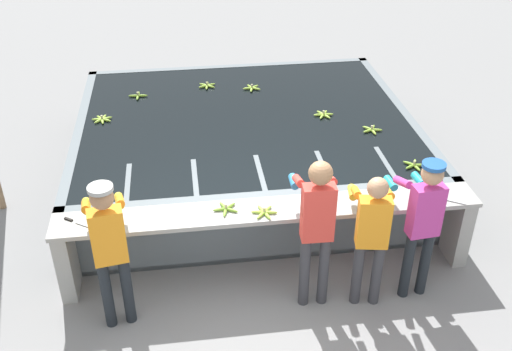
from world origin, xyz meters
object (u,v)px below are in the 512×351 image
(banana_bunch_floating_1, at_px, (323,115))
(knife_0, at_px, (74,221))
(banana_bunch_floating_5, at_px, (102,119))
(banana_bunch_ledge_1, at_px, (264,212))
(knife_1, at_px, (444,199))
(worker_1, at_px, (317,221))
(worker_2, at_px, (372,230))
(banana_bunch_floating_2, at_px, (372,130))
(banana_bunch_ledge_0, at_px, (226,209))
(banana_bunch_floating_4, at_px, (252,88))
(worker_0, at_px, (109,242))
(banana_bunch_floating_6, at_px, (138,96))
(worker_3, at_px, (423,217))
(banana_bunch_floating_0, at_px, (414,165))
(banana_bunch_floating_3, at_px, (207,86))

(banana_bunch_floating_1, relative_size, knife_0, 0.92)
(banana_bunch_floating_5, height_order, banana_bunch_ledge_1, banana_bunch_ledge_1)
(banana_bunch_floating_1, xyz_separation_m, knife_1, (0.82, -2.18, -0.01))
(worker_1, xyz_separation_m, knife_1, (1.51, 0.40, -0.15))
(worker_2, bearing_deg, knife_1, 25.91)
(banana_bunch_floating_2, bearing_deg, banana_bunch_floating_1, 135.07)
(banana_bunch_ledge_0, bearing_deg, worker_2, -22.28)
(banana_bunch_floating_4, bearing_deg, worker_0, -116.89)
(banana_bunch_floating_6, bearing_deg, knife_0, -100.44)
(worker_3, distance_m, knife_1, 0.59)
(worker_1, bearing_deg, banana_bunch_floating_5, 129.17)
(banana_bunch_floating_4, xyz_separation_m, banana_bunch_floating_6, (-1.69, -0.05, 0.00))
(banana_bunch_floating_4, bearing_deg, banana_bunch_floating_2, -48.36)
(banana_bunch_floating_2, bearing_deg, knife_0, -157.07)
(banana_bunch_floating_1, xyz_separation_m, banana_bunch_ledge_1, (-1.15, -2.18, 0.00))
(worker_2, xyz_separation_m, banana_bunch_ledge_1, (-1.02, 0.46, -0.01))
(knife_0, bearing_deg, worker_1, -12.16)
(worker_2, height_order, knife_1, worker_2)
(banana_bunch_floating_4, xyz_separation_m, banana_bunch_ledge_1, (-0.29, -3.21, 0.00))
(worker_0, distance_m, banana_bunch_ledge_0, 1.28)
(worker_0, xyz_separation_m, banana_bunch_floating_4, (1.84, 3.63, -0.10))
(banana_bunch_floating_5, bearing_deg, banana_bunch_floating_0, -24.78)
(banana_bunch_floating_3, relative_size, knife_1, 0.91)
(worker_0, xyz_separation_m, worker_1, (2.02, 0.02, 0.04))
(banana_bunch_floating_3, relative_size, banana_bunch_ledge_0, 1.02)
(banana_bunch_floating_1, distance_m, banana_bunch_floating_4, 1.34)
(banana_bunch_floating_1, distance_m, banana_bunch_floating_3, 1.95)
(banana_bunch_ledge_0, distance_m, knife_1, 2.36)
(worker_1, bearing_deg, banana_bunch_ledge_1, 139.30)
(banana_bunch_floating_3, distance_m, banana_bunch_ledge_1, 3.42)
(worker_3, bearing_deg, worker_1, 179.34)
(banana_bunch_floating_4, relative_size, knife_1, 0.89)
(banana_bunch_floating_0, distance_m, banana_bunch_floating_4, 2.97)
(knife_0, bearing_deg, banana_bunch_floating_3, 64.15)
(worker_2, xyz_separation_m, banana_bunch_floating_3, (-1.39, 3.86, -0.01))
(banana_bunch_floating_0, bearing_deg, banana_bunch_ledge_1, -159.37)
(knife_0, bearing_deg, banana_bunch_floating_0, 8.73)
(worker_0, distance_m, banana_bunch_floating_3, 4.00)
(banana_bunch_floating_0, distance_m, banana_bunch_floating_6, 4.11)
(banana_bunch_floating_6, bearing_deg, worker_3, -50.39)
(worker_1, bearing_deg, banana_bunch_floating_2, 59.54)
(worker_1, distance_m, banana_bunch_floating_6, 4.02)
(worker_0, relative_size, banana_bunch_floating_1, 5.92)
(worker_1, height_order, banana_bunch_floating_0, worker_1)
(banana_bunch_floating_5, distance_m, banana_bunch_ledge_0, 2.76)
(worker_3, bearing_deg, banana_bunch_floating_2, 86.84)
(banana_bunch_floating_1, height_order, knife_0, banana_bunch_floating_1)
(worker_2, bearing_deg, knife_0, 168.90)
(worker_2, relative_size, knife_0, 5.10)
(banana_bunch_floating_2, relative_size, banana_bunch_floating_6, 0.98)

